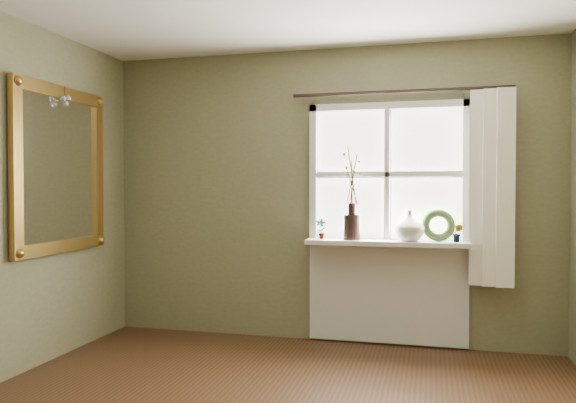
# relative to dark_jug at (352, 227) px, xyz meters

# --- Properties ---
(wall_back) EXTENTS (4.00, 0.10, 2.60)m
(wall_back) POSITION_rel_dark_jug_xyz_m (-0.26, 0.18, 0.27)
(wall_back) COLOR #6A6846
(wall_back) RESTS_ON ground
(window_frame) EXTENTS (1.36, 0.06, 1.24)m
(window_frame) POSITION_rel_dark_jug_xyz_m (0.29, 0.11, 0.45)
(window_frame) COLOR silver
(window_frame) RESTS_ON wall_back
(window_sill) EXTENTS (1.36, 0.26, 0.04)m
(window_sill) POSITION_rel_dark_jug_xyz_m (0.29, 0.00, -0.13)
(window_sill) COLOR silver
(window_sill) RESTS_ON wall_back
(window_apron) EXTENTS (1.36, 0.04, 0.88)m
(window_apron) POSITION_rel_dark_jug_xyz_m (0.29, 0.11, -0.57)
(window_apron) COLOR silver
(window_apron) RESTS_ON ground
(dark_jug) EXTENTS (0.15, 0.15, 0.22)m
(dark_jug) POSITION_rel_dark_jug_xyz_m (0.00, 0.00, 0.00)
(dark_jug) COLOR black
(dark_jug) RESTS_ON window_sill
(cream_vase) EXTENTS (0.26, 0.26, 0.26)m
(cream_vase) POSITION_rel_dark_jug_xyz_m (0.48, 0.00, 0.02)
(cream_vase) COLOR silver
(cream_vase) RESTS_ON window_sill
(wreath) EXTENTS (0.28, 0.14, 0.28)m
(wreath) POSITION_rel_dark_jug_xyz_m (0.72, 0.04, -0.01)
(wreath) COLOR #344C22
(wreath) RESTS_ON window_sill
(potted_plant_left) EXTENTS (0.10, 0.07, 0.18)m
(potted_plant_left) POSITION_rel_dark_jug_xyz_m (-0.27, 0.00, -0.02)
(potted_plant_left) COLOR #344C22
(potted_plant_left) RESTS_ON window_sill
(potted_plant_right) EXTENTS (0.10, 0.09, 0.15)m
(potted_plant_right) POSITION_rel_dark_jug_xyz_m (0.87, 0.00, -0.03)
(potted_plant_right) COLOR #344C22
(potted_plant_right) RESTS_ON window_sill
(curtain) EXTENTS (0.36, 0.12, 1.59)m
(curtain) POSITION_rel_dark_jug_xyz_m (1.13, 0.01, 0.34)
(curtain) COLOR white
(curtain) RESTS_ON wall_back
(curtain_rod) EXTENTS (1.84, 0.03, 0.03)m
(curtain_rod) POSITION_rel_dark_jug_xyz_m (0.39, 0.05, 1.15)
(curtain_rod) COLOR black
(curtain_rod) RESTS_ON wall_back
(gilt_mirror) EXTENTS (0.10, 1.11, 1.33)m
(gilt_mirror) POSITION_rel_dark_jug_xyz_m (-2.22, -0.89, 0.49)
(gilt_mirror) COLOR white
(gilt_mirror) RESTS_ON wall_left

